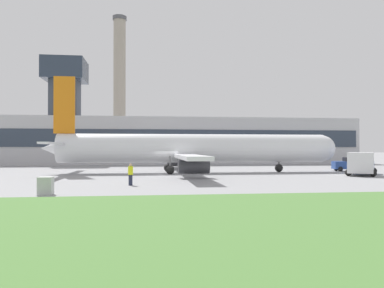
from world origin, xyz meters
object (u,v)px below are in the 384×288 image
Objects in this scene: pushback_tug at (350,165)px; baggage_truck at (361,164)px; ground_crew_person at (131,174)px; airplane at (191,149)px.

pushback_tug is 0.65× the size of baggage_truck.
ground_crew_person is at bearing -161.49° from baggage_truck.
airplane is at bearing 65.60° from ground_crew_person.
baggage_truck is at bearing -19.67° from airplane.
baggage_truck reaches higher than ground_crew_person.
ground_crew_person is (-23.64, -7.91, -0.34)m from baggage_truck.
airplane is 20.45× the size of ground_crew_person.
baggage_truck reaches higher than pushback_tug.
airplane is 18.39m from baggage_truck.
pushback_tug reaches higher than ground_crew_person.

